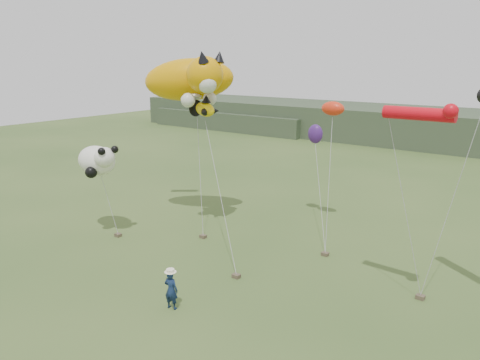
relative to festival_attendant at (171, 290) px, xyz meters
name	(u,v)px	position (x,y,z in m)	size (l,w,h in m)	color
ground	(198,306)	(0.73, 0.76, -0.81)	(120.00, 120.00, 0.00)	#385123
headland	(432,128)	(-2.38, 45.44, 1.11)	(90.00, 13.00, 4.00)	#2D3D28
festival_attendant	(171,290)	(0.00, 0.00, 0.00)	(0.59, 0.39, 1.62)	#122244
sandbag_anchors	(251,257)	(-0.28, 5.88, -0.72)	(16.22, 5.00, 0.18)	brown
cat_kite	(192,79)	(-6.56, 8.68, 7.79)	(7.24, 4.82, 3.10)	#D89201
fish_kite	(200,108)	(-5.36, 8.00, 6.26)	(2.56, 1.69, 1.28)	#E0B907
panda_kite	(98,160)	(-9.38, 3.81, 3.44)	(2.96, 1.91, 1.84)	white
misc_kites	(325,120)	(-0.23, 13.30, 5.42)	(2.67, 1.57, 2.71)	red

